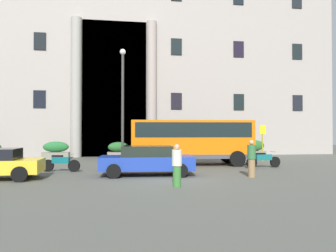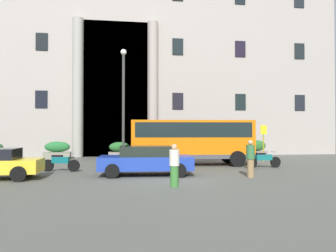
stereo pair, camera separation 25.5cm
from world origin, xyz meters
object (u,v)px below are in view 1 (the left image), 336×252
(parked_hatchback_near, at_px, (147,160))
(orange_minibus, at_px, (191,138))
(pedestrian_woman_with_bag, at_px, (177,165))
(lamppost_plaza_centre, at_px, (123,96))
(motorcycle_near_kerb, at_px, (263,159))
(hedge_planter_far_west, at_px, (118,151))
(motorcycle_far_end, at_px, (60,163))
(bus_stop_sign, at_px, (262,139))
(hedge_planter_far_east, at_px, (166,151))
(hedge_planter_west, at_px, (255,149))
(hedge_planter_entrance_left, at_px, (56,151))
(pedestrian_man_crossing, at_px, (252,159))

(parked_hatchback_near, bearing_deg, orange_minibus, 57.92)
(pedestrian_woman_with_bag, bearing_deg, lamppost_plaza_centre, 160.97)
(parked_hatchback_near, bearing_deg, motorcycle_near_kerb, 21.39)
(hedge_planter_far_west, distance_m, pedestrian_woman_with_bag, 13.09)
(motorcycle_far_end, bearing_deg, hedge_planter_far_west, 81.89)
(bus_stop_sign, bearing_deg, hedge_planter_far_west, 160.24)
(hedge_planter_far_east, xyz_separation_m, lamppost_plaza_centre, (-3.23, -1.94, 3.87))
(orange_minibus, relative_size, pedestrian_woman_with_bag, 4.74)
(hedge_planter_west, xyz_separation_m, hedge_planter_far_east, (-6.96, 0.19, -0.09))
(motorcycle_near_kerb, bearing_deg, orange_minibus, 142.94)
(motorcycle_near_kerb, bearing_deg, hedge_planter_far_east, 116.04)
(bus_stop_sign, bearing_deg, hedge_planter_entrance_left, 165.73)
(orange_minibus, bearing_deg, hedge_planter_west, 42.83)
(hedge_planter_west, distance_m, hedge_planter_entrance_left, 14.96)
(hedge_planter_entrance_left, bearing_deg, hedge_planter_west, -2.26)
(parked_hatchback_near, bearing_deg, hedge_planter_far_east, 79.71)
(hedge_planter_west, relative_size, parked_hatchback_near, 0.38)
(hedge_planter_far_west, distance_m, hedge_planter_entrance_left, 4.48)
(orange_minibus, height_order, parked_hatchback_near, orange_minibus)
(bus_stop_sign, xyz_separation_m, hedge_planter_entrance_left, (-14.20, 3.61, -0.89))
(lamppost_plaza_centre, bearing_deg, motorcycle_far_end, -120.40)
(parked_hatchback_near, bearing_deg, hedge_planter_west, 48.02)
(pedestrian_woman_with_bag, bearing_deg, hedge_planter_far_west, 160.56)
(hedge_planter_entrance_left, xyz_separation_m, pedestrian_woman_with_bag, (6.54, -13.05, 0.15))
(hedge_planter_far_east, xyz_separation_m, motorcycle_far_end, (-6.40, -7.34, -0.11))
(pedestrian_man_crossing, bearing_deg, pedestrian_woman_with_bag, 64.60)
(motorcycle_far_end, xyz_separation_m, pedestrian_man_crossing, (8.64, -3.34, 0.36))
(orange_minibus, xyz_separation_m, pedestrian_woman_with_bag, (-2.29, -7.67, -0.84))
(motorcycle_near_kerb, bearing_deg, pedestrian_man_crossing, -127.01)
(bus_stop_sign, relative_size, lamppost_plaza_centre, 0.32)
(hedge_planter_west, distance_m, pedestrian_man_crossing, 11.51)
(hedge_planter_entrance_left, bearing_deg, hedge_planter_far_east, -2.85)
(bus_stop_sign, xyz_separation_m, motorcycle_near_kerb, (-1.81, -3.94, -1.06))
(motorcycle_far_end, distance_m, pedestrian_man_crossing, 9.27)
(pedestrian_woman_with_bag, bearing_deg, bus_stop_sign, 112.45)
(hedge_planter_far_east, height_order, pedestrian_man_crossing, pedestrian_man_crossing)
(parked_hatchback_near, bearing_deg, pedestrian_woman_with_bag, -73.26)
(motorcycle_far_end, relative_size, pedestrian_woman_with_bag, 1.24)
(motorcycle_far_end, height_order, pedestrian_man_crossing, pedestrian_man_crossing)
(orange_minibus, distance_m, parked_hatchback_near, 5.42)
(parked_hatchback_near, xyz_separation_m, lamppost_plaza_centre, (-0.99, 7.40, 3.74))
(bus_stop_sign, bearing_deg, pedestrian_woman_with_bag, -129.06)
(hedge_planter_far_west, height_order, pedestrian_man_crossing, pedestrian_man_crossing)
(bus_stop_sign, xyz_separation_m, lamppost_plaza_centre, (-9.44, 1.27, 2.92))
(lamppost_plaza_centre, bearing_deg, pedestrian_man_crossing, -57.98)
(hedge_planter_entrance_left, distance_m, motorcycle_far_end, 7.90)
(bus_stop_sign, xyz_separation_m, parked_hatchback_near, (-8.46, -6.13, -0.82))
(orange_minibus, xyz_separation_m, lamppost_plaza_centre, (-4.07, 3.04, 2.83))
(hedge_planter_far_east, xyz_separation_m, pedestrian_man_crossing, (2.24, -10.69, 0.25))
(orange_minibus, relative_size, pedestrian_man_crossing, 4.48)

